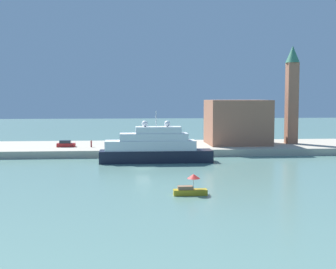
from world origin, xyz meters
The scene contains 9 objects.
ground centered at (0.00, 0.00, 0.00)m, with size 400.00×400.00×0.00m, color slate.
quay_dock centered at (0.00, 27.80, 0.81)m, with size 110.00×23.60×1.61m, color #B7AD99.
large_yacht centered at (2.64, 8.87, 2.92)m, with size 22.92×4.79×10.46m.
small_motorboat centered at (5.77, -23.05, 1.01)m, with size 4.56×1.76×2.88m.
harbor_building centered at (24.28, 27.66, 7.08)m, with size 14.67×13.06×10.93m, color #9E664C.
bell_tower centered at (38.08, 27.79, 14.85)m, with size 3.46×3.46×24.33m.
parked_car centered at (-17.23, 24.60, 2.27)m, with size 4.26×1.78×1.54m.
person_figure centered at (-11.25, 23.48, 2.40)m, with size 0.36×0.36×1.71m.
mooring_bollard centered at (1.86, 16.81, 1.97)m, with size 0.38×0.38×0.72m, color black.
Camera 1 is at (-2.50, -84.04, 13.29)m, focal length 49.15 mm.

